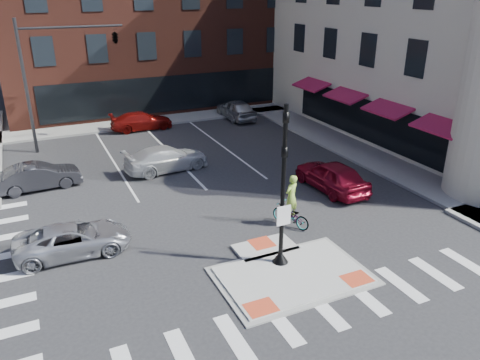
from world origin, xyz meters
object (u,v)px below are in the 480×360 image
bg_car_red (142,121)px  cyclist (291,209)px  bg_car_dark (39,176)px  white_pickup (167,158)px  silver_suv (73,239)px  bg_car_silver (236,109)px  red_sedan (332,176)px

bg_car_red → cyclist: (2.20, -17.31, 0.16)m
bg_car_dark → bg_car_red: (7.39, 8.41, -0.04)m
white_pickup → bg_car_red: 8.65m
silver_suv → cyclist: bearing=-98.1°
bg_car_dark → bg_car_silver: 16.92m
white_pickup → red_sedan: bearing=-138.6°
white_pickup → bg_car_red: (0.71, 8.62, -0.05)m
cyclist → bg_car_red: bearing=-105.8°
silver_suv → bg_car_red: size_ratio=1.00×
white_pickup → bg_car_silver: 11.69m
bg_car_silver → bg_car_red: (-7.41, 0.22, -0.13)m
silver_suv → bg_car_dark: (-0.82, 7.31, 0.07)m
cyclist → silver_suv: bearing=-33.3°
silver_suv → bg_car_red: bearing=-20.5°
bg_car_dark → cyclist: (9.59, -8.90, 0.12)m
red_sedan → cyclist: 4.61m
red_sedan → white_pickup: (-6.79, 6.20, -0.08)m
bg_car_dark → bg_car_red: bearing=-45.1°
silver_suv → white_pickup: size_ratio=0.92×
white_pickup → bg_car_red: white_pickup is taller
red_sedan → bg_car_silver: 14.67m
bg_car_dark → bg_car_red: bg_car_dark is taller
white_pickup → bg_car_dark: size_ratio=1.16×
silver_suv → cyclist: 8.92m
bg_car_silver → bg_car_red: bearing=-2.2°
bg_car_silver → cyclist: 17.87m
silver_suv → red_sedan: (12.66, 0.90, 0.16)m
bg_car_silver → white_pickup: bearing=45.4°
cyclist → bg_car_silver: bearing=-129.9°
silver_suv → bg_car_dark: 7.36m
red_sedan → bg_car_silver: (1.33, 14.61, -0.01)m
bg_car_silver → silver_suv: bearing=47.4°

